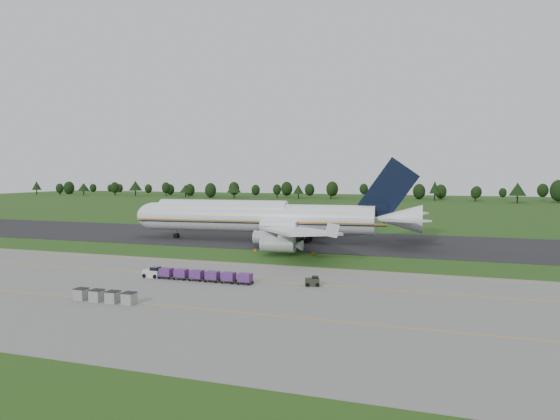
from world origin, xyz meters
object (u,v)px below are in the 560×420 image
at_px(aircraft, 265,217).
at_px(uld_row, 105,296).
at_px(utility_cart, 312,282).
at_px(edge_markers, 283,252).
at_px(baggage_train, 195,275).

distance_m(aircraft, uld_row, 64.38).
height_order(utility_cart, edge_markers, utility_cart).
bearing_deg(utility_cart, baggage_train, -173.26).
xyz_separation_m(baggage_train, utility_cart, (17.78, 2.10, -0.32)).
distance_m(aircraft, utility_cart, 52.62).
bearing_deg(utility_cart, aircraft, 118.41).
height_order(aircraft, uld_row, aircraft).
distance_m(uld_row, edge_markers, 47.27).
xyz_separation_m(uld_row, edge_markers, (7.66, 46.64, -0.55)).
bearing_deg(aircraft, edge_markers, -58.58).
relative_size(aircraft, baggage_train, 3.90).
xyz_separation_m(baggage_train, uld_row, (-4.12, -15.96, -0.10)).
relative_size(aircraft, uld_row, 8.07).
bearing_deg(baggage_train, aircraft, 98.43).
xyz_separation_m(aircraft, utility_cart, (24.92, -46.07, -5.04)).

